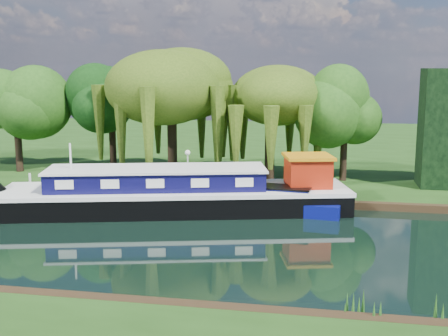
# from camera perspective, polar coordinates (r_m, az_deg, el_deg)

# --- Properties ---
(ground) EXTENTS (120.00, 120.00, 0.00)m
(ground) POSITION_cam_1_polar(r_m,az_deg,el_deg) (28.91, -9.71, -7.02)
(ground) COLOR black
(far_bank) EXTENTS (120.00, 52.00, 0.45)m
(far_bank) POSITION_cam_1_polar(r_m,az_deg,el_deg) (61.24, 1.19, 2.36)
(far_bank) COLOR #1A3A0F
(far_bank) RESTS_ON ground
(dutch_barge) EXTENTS (21.02, 9.46, 4.33)m
(dutch_barge) POSITION_cam_1_polar(r_m,az_deg,el_deg) (33.64, -4.58, -2.59)
(dutch_barge) COLOR black
(dutch_barge) RESTS_ON ground
(narrowboat) EXTENTS (11.93, 3.33, 1.72)m
(narrowboat) POSITION_cam_1_polar(r_m,az_deg,el_deg) (33.93, 1.81, -3.25)
(narrowboat) COLOR #080E64
(narrowboat) RESTS_ON ground
(willow_left) EXTENTS (7.49, 7.49, 8.98)m
(willow_left) POSITION_cam_1_polar(r_m,az_deg,el_deg) (41.30, -5.37, 8.00)
(willow_left) COLOR black
(willow_left) RESTS_ON far_bank
(willow_right) EXTENTS (6.07, 6.07, 7.39)m
(willow_right) POSITION_cam_1_polar(r_m,az_deg,el_deg) (40.39, 4.72, 6.36)
(willow_right) COLOR black
(willow_right) RESTS_ON far_bank
(tree_far_left) EXTENTS (4.93, 4.93, 7.94)m
(tree_far_left) POSITION_cam_1_polar(r_m,az_deg,el_deg) (46.47, -20.40, 6.31)
(tree_far_left) COLOR black
(tree_far_left) RESTS_ON far_bank
(tree_far_mid) EXTENTS (4.67, 4.67, 7.65)m
(tree_far_mid) POSITION_cam_1_polar(r_m,az_deg,el_deg) (44.77, -11.38, 6.42)
(tree_far_mid) COLOR black
(tree_far_mid) RESTS_ON far_bank
(tree_far_right) EXTENTS (4.35, 4.35, 7.11)m
(tree_far_right) POSITION_cam_1_polar(r_m,az_deg,el_deg) (40.92, 12.21, 5.53)
(tree_far_right) COLOR black
(tree_far_right) RESTS_ON far_bank
(lamppost) EXTENTS (0.36, 0.36, 2.56)m
(lamppost) POSITION_cam_1_polar(r_m,az_deg,el_deg) (38.03, -3.71, 0.96)
(lamppost) COLOR silver
(lamppost) RESTS_ON far_bank
(mooring_posts) EXTENTS (19.16, 0.16, 1.00)m
(mooring_posts) POSITION_cam_1_polar(r_m,az_deg,el_deg) (36.56, -6.00, -1.79)
(mooring_posts) COLOR silver
(mooring_posts) RESTS_ON far_bank
(reeds_near) EXTENTS (33.70, 1.50, 1.10)m
(reeds_near) POSITION_cam_1_polar(r_m,az_deg,el_deg) (20.15, 1.64, -12.92)
(reeds_near) COLOR #214F15
(reeds_near) RESTS_ON ground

